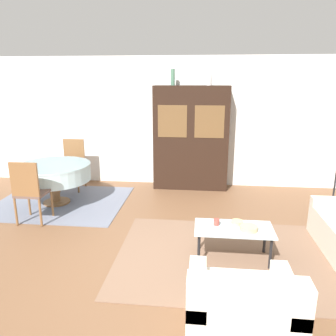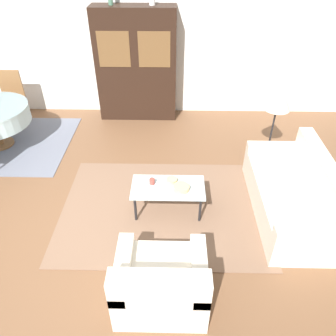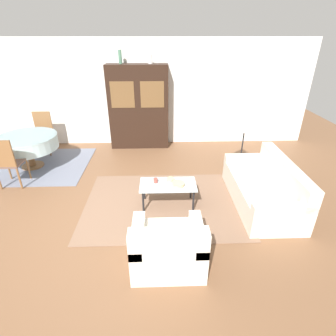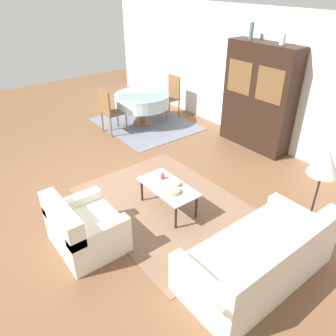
{
  "view_description": "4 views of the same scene",
  "coord_description": "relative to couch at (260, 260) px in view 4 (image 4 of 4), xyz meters",
  "views": [
    {
      "loc": [
        0.71,
        -3.31,
        2.25
      ],
      "look_at": [
        0.2,
        1.4,
        0.95
      ],
      "focal_mm": 35.0,
      "sensor_mm": 36.0,
      "label": 1
    },
    {
      "loc": [
        1.2,
        -2.81,
        3.27
      ],
      "look_at": [
        1.13,
        0.53,
        0.75
      ],
      "focal_mm": 35.0,
      "sensor_mm": 36.0,
      "label": 2
    },
    {
      "loc": [
        1.0,
        -3.39,
        2.78
      ],
      "look_at": [
        1.13,
        0.53,
        0.75
      ],
      "focal_mm": 28.0,
      "sensor_mm": 36.0,
      "label": 3
    },
    {
      "loc": [
        4.38,
        -2.01,
        3.18
      ],
      "look_at": [
        1.13,
        0.53,
        0.75
      ],
      "focal_mm": 35.0,
      "sensor_mm": 36.0,
      "label": 4
    }
  ],
  "objects": [
    {
      "name": "armchair",
      "position": [
        -1.77,
        -1.4,
        0.01
      ],
      "size": [
        0.94,
        0.81,
        0.78
      ],
      "color": "silver",
      "rests_on": "ground_plane"
    },
    {
      "name": "bowl",
      "position": [
        -1.55,
        -0.07,
        0.17
      ],
      "size": [
        0.22,
        0.22,
        0.06
      ],
      "color": "tan",
      "rests_on": "coffee_table"
    },
    {
      "name": "dining_rug",
      "position": [
        -4.76,
        1.65,
        -0.28
      ],
      "size": [
        2.37,
        1.94,
        0.01
      ],
      "color": "slate",
      "rests_on": "ground_plane"
    },
    {
      "name": "bowl_small",
      "position": [
        -1.68,
        0.09,
        0.17
      ],
      "size": [
        0.15,
        0.15,
        0.05
      ],
      "color": "tan",
      "rests_on": "coffee_table"
    },
    {
      "name": "ground_plane",
      "position": [
        -2.86,
        -0.55,
        -0.29
      ],
      "size": [
        14.0,
        14.0,
        0.0
      ],
      "primitive_type": "plane",
      "color": "brown"
    },
    {
      "name": "coffee_table",
      "position": [
        -1.73,
        -0.02,
        0.1
      ],
      "size": [
        0.98,
        0.51,
        0.42
      ],
      "color": "black",
      "rests_on": "area_rug"
    },
    {
      "name": "vase_short",
      "position": [
        -2.06,
        2.81,
        1.93
      ],
      "size": [
        0.1,
        0.1,
        0.2
      ],
      "color": "white",
      "rests_on": "display_cabinet"
    },
    {
      "name": "display_cabinet",
      "position": [
        -2.4,
        2.81,
        0.77
      ],
      "size": [
        1.52,
        0.44,
        2.12
      ],
      "color": "black",
      "rests_on": "ground_plane"
    },
    {
      "name": "vase_tall",
      "position": [
        -2.77,
        2.81,
        1.98
      ],
      "size": [
        0.08,
        0.08,
        0.31
      ],
      "color": "#4C7A60",
      "rests_on": "display_cabinet"
    },
    {
      "name": "dining_chair_far",
      "position": [
        -4.83,
        2.49,
        0.29
      ],
      "size": [
        0.44,
        0.44,
        1.02
      ],
      "rotation": [
        0.0,
        0.0,
        3.14
      ],
      "color": "brown",
      "rests_on": "dining_rug"
    },
    {
      "name": "wall_back",
      "position": [
        -2.86,
        3.08,
        1.06
      ],
      "size": [
        10.0,
        0.06,
        2.7
      ],
      "color": "white",
      "rests_on": "ground_plane"
    },
    {
      "name": "cup",
      "position": [
        -1.95,
        0.04,
        0.19
      ],
      "size": [
        0.07,
        0.07,
        0.08
      ],
      "color": "#9E4238",
      "rests_on": "coffee_table"
    },
    {
      "name": "floor_lamp",
      "position": [
        -0.09,
        1.22,
        0.83
      ],
      "size": [
        0.4,
        0.4,
        1.35
      ],
      "color": "black",
      "rests_on": "ground_plane"
    },
    {
      "name": "dining_table",
      "position": [
        -4.83,
        1.61,
        0.31
      ],
      "size": [
        1.31,
        1.31,
        0.74
      ],
      "color": "brown",
      "rests_on": "dining_rug"
    },
    {
      "name": "area_rug",
      "position": [
        -1.8,
        0.01,
        -0.28
      ],
      "size": [
        2.85,
        2.11,
        0.01
      ],
      "color": "brown",
      "rests_on": "ground_plane"
    },
    {
      "name": "couch",
      "position": [
        0.0,
        0.0,
        0.0
      ],
      "size": [
        0.94,
        1.91,
        0.81
      ],
      "rotation": [
        0.0,
        0.0,
        1.57
      ],
      "color": "silver",
      "rests_on": "ground_plane"
    },
    {
      "name": "dining_chair_near",
      "position": [
        -4.83,
        0.73,
        0.29
      ],
      "size": [
        0.44,
        0.44,
        1.02
      ],
      "color": "brown",
      "rests_on": "dining_rug"
    }
  ]
}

